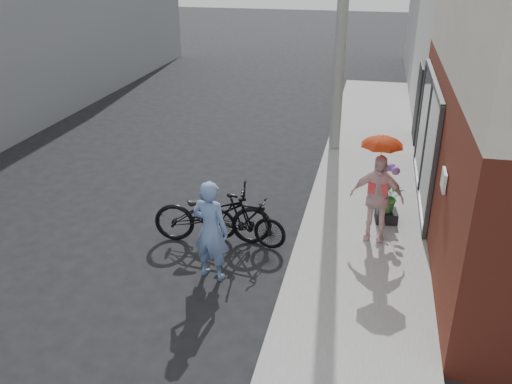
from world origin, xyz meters
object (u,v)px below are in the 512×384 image
(utility_pole, at_px, (342,14))
(kimono_woman, at_px, (377,198))
(bike_left, at_px, (213,214))
(officer, at_px, (211,230))
(bike_right, at_px, (245,220))
(planter, at_px, (386,216))

(utility_pole, bearing_deg, kimono_woman, -76.35)
(utility_pole, height_order, bike_left, utility_pole)
(officer, xyz_separation_m, bike_left, (-0.32, 1.12, -0.29))
(utility_pole, distance_m, kimono_woman, 5.47)
(kimono_woman, bearing_deg, officer, -139.87)
(bike_left, height_order, kimono_woman, kimono_woman)
(officer, bearing_deg, bike_right, -89.69)
(officer, xyz_separation_m, kimono_woman, (2.56, 1.69, 0.07))
(bike_right, xyz_separation_m, kimono_woman, (2.29, 0.52, 0.45))
(bike_left, height_order, planter, bike_left)
(officer, distance_m, bike_left, 1.20)
(officer, bearing_deg, bike_left, -60.72)
(utility_pole, distance_m, officer, 7.04)
(bike_right, bearing_deg, utility_pole, -2.69)
(bike_left, xyz_separation_m, bike_right, (0.59, 0.04, -0.09))
(utility_pole, distance_m, bike_right, 6.13)
(utility_pole, relative_size, bike_left, 3.25)
(bike_right, bearing_deg, bike_left, 103.81)
(kimono_woman, height_order, planter, kimono_woman)
(officer, height_order, kimono_woman, kimono_woman)
(bike_left, bearing_deg, utility_pole, -26.74)
(officer, bearing_deg, utility_pole, -89.07)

